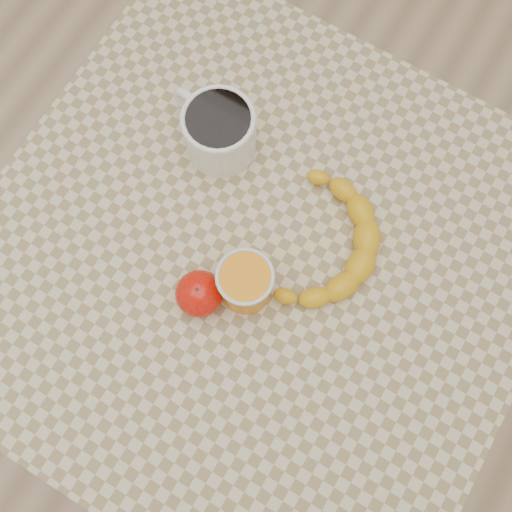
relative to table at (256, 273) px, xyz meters
The scene contains 6 objects.
ground 0.66m from the table, ahead, with size 3.00×3.00×0.00m, color tan.
table is the anchor object (origin of this frame).
coffee_mug 0.23m from the table, 137.54° to the left, with size 0.16×0.13×0.09m.
orange_juice_glass 0.14m from the table, 76.89° to the right, with size 0.08×0.08×0.09m.
apple 0.15m from the table, 113.45° to the right, with size 0.08×0.08×0.06m.
banana 0.15m from the table, 39.73° to the left, with size 0.19×0.26×0.04m, color gold, non-canonical shape.
Camera 1 is at (0.10, -0.17, 1.55)m, focal length 40.00 mm.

